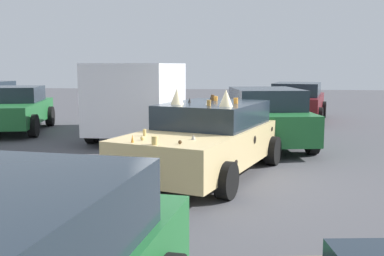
# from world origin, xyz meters

# --- Properties ---
(ground_plane) EXTENTS (60.00, 60.00, 0.00)m
(ground_plane) POSITION_xyz_m (0.00, 0.00, 0.00)
(ground_plane) COLOR #47474C
(art_car_decorated) EXTENTS (4.75, 3.10, 1.67)m
(art_car_decorated) POSITION_xyz_m (0.06, -0.02, 0.70)
(art_car_decorated) COLOR #D8BC7F
(art_car_decorated) RESTS_ON ground
(parked_van_row_back_far) EXTENTS (5.13, 2.30, 2.13)m
(parked_van_row_back_far) POSITION_xyz_m (4.67, 2.34, 1.20)
(parked_van_row_back_far) COLOR silver
(parked_van_row_back_far) RESTS_ON ground
(parked_sedan_far_right) EXTENTS (4.67, 2.57, 1.50)m
(parked_sedan_far_right) POSITION_xyz_m (3.39, -1.19, 0.76)
(parked_sedan_far_right) COLOR #1E602D
(parked_sedan_far_right) RESTS_ON ground
(parked_sedan_near_right) EXTENTS (4.47, 2.64, 1.43)m
(parked_sedan_near_right) POSITION_xyz_m (8.78, -2.67, 0.73)
(parked_sedan_near_right) COLOR #5B1419
(parked_sedan_near_right) RESTS_ON ground
(parked_sedan_row_back_far) EXTENTS (4.31, 2.73, 1.41)m
(parked_sedan_row_back_far) POSITION_xyz_m (4.97, 6.57, 0.71)
(parked_sedan_row_back_far) COLOR #1E602D
(parked_sedan_row_back_far) RESTS_ON ground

